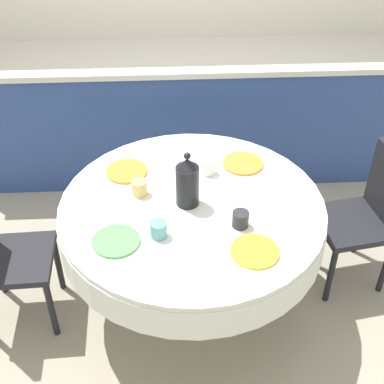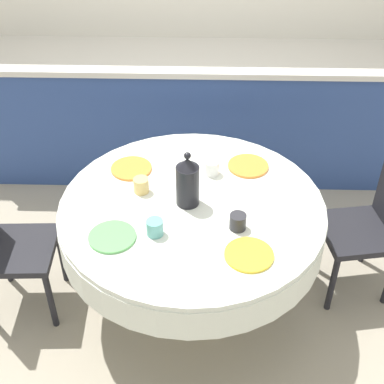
% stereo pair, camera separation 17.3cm
% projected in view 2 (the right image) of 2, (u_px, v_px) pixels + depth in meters
% --- Properties ---
extents(ground_plane, '(12.00, 12.00, 0.00)m').
position_uv_depth(ground_plane, '(192.00, 299.00, 3.25)').
color(ground_plane, '#9E937F').
extents(kitchen_counter, '(3.24, 0.64, 0.96)m').
position_uv_depth(kitchen_counter, '(197.00, 113.00, 4.08)').
color(kitchen_counter, '#2D4784').
rests_on(kitchen_counter, ground_plane).
extents(dining_table, '(1.41, 1.41, 0.75)m').
position_uv_depth(dining_table, '(192.00, 222.00, 2.87)').
color(dining_table, tan).
rests_on(dining_table, ground_plane).
extents(chair_left, '(0.46, 0.46, 0.89)m').
position_uv_depth(chair_left, '(372.00, 222.00, 3.06)').
color(chair_left, black).
rests_on(chair_left, ground_plane).
extents(chair_right, '(0.42, 0.42, 0.89)m').
position_uv_depth(chair_right, '(3.00, 241.00, 2.94)').
color(chair_right, black).
rests_on(chair_right, ground_plane).
extents(plate_near_left, '(0.23, 0.23, 0.01)m').
position_uv_depth(plate_near_left, '(112.00, 237.00, 2.59)').
color(plate_near_left, '#5BA85B').
rests_on(plate_near_left, dining_table).
extents(cup_near_left, '(0.08, 0.08, 0.08)m').
position_uv_depth(cup_near_left, '(155.00, 228.00, 2.59)').
color(cup_near_left, '#5BA39E').
rests_on(cup_near_left, dining_table).
extents(plate_near_right, '(0.23, 0.23, 0.01)m').
position_uv_depth(plate_near_right, '(249.00, 255.00, 2.49)').
color(plate_near_right, yellow).
rests_on(plate_near_right, dining_table).
extents(cup_near_right, '(0.08, 0.08, 0.08)m').
position_uv_depth(cup_near_right, '(238.00, 222.00, 2.62)').
color(cup_near_right, '#28282D').
rests_on(cup_near_right, dining_table).
extents(plate_far_left, '(0.23, 0.23, 0.01)m').
position_uv_depth(plate_far_left, '(131.00, 168.00, 3.04)').
color(plate_far_left, orange).
rests_on(plate_far_left, dining_table).
extents(cup_far_left, '(0.08, 0.08, 0.08)m').
position_uv_depth(cup_far_left, '(141.00, 185.00, 2.85)').
color(cup_far_left, '#DBB766').
rests_on(cup_far_left, dining_table).
extents(plate_far_right, '(0.23, 0.23, 0.01)m').
position_uv_depth(plate_far_right, '(248.00, 166.00, 3.06)').
color(plate_far_right, orange).
rests_on(plate_far_right, dining_table).
extents(cup_far_right, '(0.08, 0.08, 0.08)m').
position_uv_depth(cup_far_right, '(212.00, 168.00, 2.98)').
color(cup_far_right, white).
rests_on(cup_far_right, dining_table).
extents(coffee_carafe, '(0.12, 0.12, 0.32)m').
position_uv_depth(coffee_carafe, '(188.00, 182.00, 2.72)').
color(coffee_carafe, black).
rests_on(coffee_carafe, dining_table).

